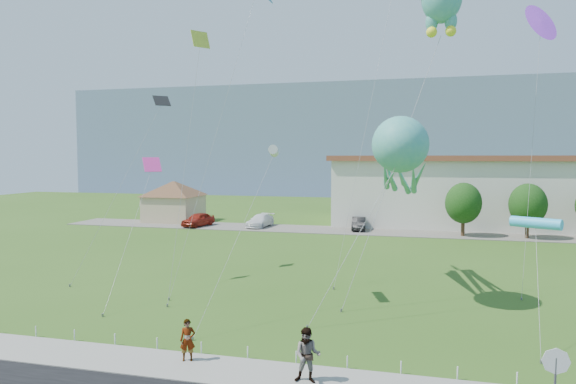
{
  "coord_description": "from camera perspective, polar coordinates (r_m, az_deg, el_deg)",
  "views": [
    {
      "loc": [
        5.49,
        -20.31,
        8.08
      ],
      "look_at": [
        -1.69,
        8.0,
        6.06
      ],
      "focal_mm": 32.0,
      "sensor_mm": 36.0,
      "label": 1
    }
  ],
  "objects": [
    {
      "name": "small_kite_pink",
      "position": [
        33.45,
        -15.31,
        1.58
      ],
      "size": [
        1.98,
        8.26,
        8.0
      ],
      "color": "#FB37A2",
      "rests_on": "ground"
    },
    {
      "name": "octopus_kite",
      "position": [
        29.35,
        12.43,
        3.71
      ],
      "size": [
        5.55,
        12.0,
        10.24
      ],
      "color": "teal",
      "rests_on": "ground"
    },
    {
      "name": "parked_car_black",
      "position": [
        56.85,
        7.86,
        -3.49
      ],
      "size": [
        1.83,
        4.3,
        1.38
      ],
      "primitive_type": "imported",
      "rotation": [
        0.0,
        0.0,
        0.09
      ],
      "color": "black",
      "rests_on": "parking_strip"
    },
    {
      "name": "pedestrian_left",
      "position": [
        21.22,
        -11.09,
        -15.84
      ],
      "size": [
        0.7,
        0.59,
        1.63
      ],
      "primitive_type": "imported",
      "rotation": [
        0.0,
        0.0,
        0.39
      ],
      "color": "gray",
      "rests_on": "sidewalk"
    },
    {
      "name": "ground",
      "position": [
        22.53,
        -0.87,
        -17.05
      ],
      "size": [
        160.0,
        160.0,
        0.0
      ],
      "primitive_type": "plane",
      "color": "#315618",
      "rests_on": "ground"
    },
    {
      "name": "small_kite_cyan",
      "position": [
        25.91,
        25.82,
        -3.19
      ],
      "size": [
        0.74,
        5.05,
        5.5
      ],
      "color": "#36BAF5",
      "rests_on": "ground"
    },
    {
      "name": "small_kite_black",
      "position": [
        37.09,
        -14.9,
        7.65
      ],
      "size": [
        4.02,
        6.69,
        12.43
      ],
      "color": "black",
      "rests_on": "ground"
    },
    {
      "name": "tree_mid",
      "position": [
        55.51,
        25.1,
        -1.27
      ],
      "size": [
        3.6,
        3.6,
        5.47
      ],
      "color": "#3F2B19",
      "rests_on": "ground"
    },
    {
      "name": "sidewalk",
      "position": [
        20.07,
        -3.04,
        -19.63
      ],
      "size": [
        80.0,
        2.5,
        0.1
      ],
      "primitive_type": "cube",
      "color": "gray",
      "rests_on": "ground"
    },
    {
      "name": "parked_car_white",
      "position": [
        58.87,
        -3.11,
        -3.2
      ],
      "size": [
        2.48,
        5.0,
        1.4
      ],
      "primitive_type": "imported",
      "rotation": [
        0.0,
        0.0,
        -0.11
      ],
      "color": "white",
      "rests_on": "parking_strip"
    },
    {
      "name": "pavilion",
      "position": [
        65.53,
        -12.56,
        -0.57
      ],
      "size": [
        9.2,
        9.2,
        5.0
      ],
      "color": "tan",
      "rests_on": "ground"
    },
    {
      "name": "small_kite_yellow",
      "position": [
        31.59,
        -10.13,
        13.12
      ],
      "size": [
        1.29,
        5.04,
        15.52
      ],
      "color": "#BFCD30",
      "rests_on": "ground"
    },
    {
      "name": "small_kite_white",
      "position": [
        28.12,
        -1.66,
        4.43
      ],
      "size": [
        2.12,
        7.92,
        8.82
      ],
      "color": "silver",
      "rests_on": "ground"
    },
    {
      "name": "small_kite_purple",
      "position": [
        37.88,
        26.26,
        16.06
      ],
      "size": [
        2.63,
        6.29,
        17.35
      ],
      "color": "purple",
      "rests_on": "ground"
    },
    {
      "name": "parked_car_red",
      "position": [
        60.15,
        -9.96,
        -3.02
      ],
      "size": [
        2.89,
        4.88,
        1.56
      ],
      "primitive_type": "imported",
      "rotation": [
        0.0,
        0.0,
        -0.24
      ],
      "color": "maroon",
      "rests_on": "parking_strip"
    },
    {
      "name": "tree_near",
      "position": [
        54.7,
        18.91,
        -1.18
      ],
      "size": [
        3.6,
        3.6,
        5.47
      ],
      "color": "#3F2B19",
      "rests_on": "ground"
    },
    {
      "name": "parking_strip",
      "position": [
        56.16,
        8.5,
        -4.33
      ],
      "size": [
        70.0,
        6.0,
        0.06
      ],
      "primitive_type": "cube",
      "color": "#59544C",
      "rests_on": "ground"
    },
    {
      "name": "stop_sign",
      "position": [
        17.72,
        27.6,
        -17.01
      ],
      "size": [
        0.8,
        0.07,
        2.5
      ],
      "color": "slate",
      "rests_on": "ground"
    },
    {
      "name": "hill_ridge",
      "position": [
        140.48,
        12.04,
        5.67
      ],
      "size": [
        160.0,
        50.0,
        25.0
      ],
      "primitive_type": "cube",
      "color": "slate",
      "rests_on": "ground"
    },
    {
      "name": "rope_fence",
      "position": [
        21.27,
        -1.83,
        -17.63
      ],
      "size": [
        26.05,
        0.05,
        0.5
      ],
      "color": "white",
      "rests_on": "ground"
    },
    {
      "name": "pedestrian_right",
      "position": [
        19.0,
        2.19,
        -17.67
      ],
      "size": [
        0.99,
        0.8,
        1.96
      ],
      "primitive_type": "imported",
      "rotation": [
        0.0,
        0.0,
        0.06
      ],
      "color": "gray",
      "rests_on": "sidewalk"
    }
  ]
}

